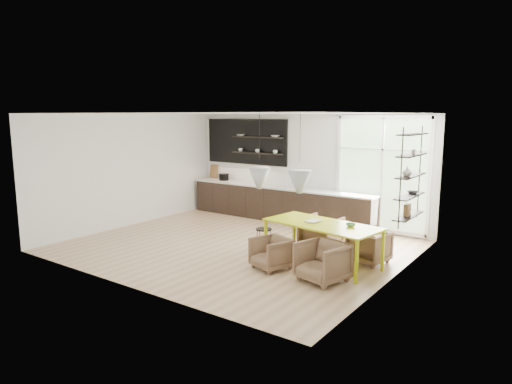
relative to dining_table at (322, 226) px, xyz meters
name	(u,v)px	position (x,y,z in m)	size (l,w,h in m)	color
room	(286,177)	(-1.52, 1.14, 0.71)	(7.02, 6.01, 2.91)	tan
kitchen_run	(277,198)	(-2.80, 2.73, -0.16)	(5.54, 0.69, 2.75)	black
right_shelving	(410,178)	(1.26, 1.21, 0.90)	(0.26, 1.22, 1.90)	black
dining_table	(322,226)	(0.00, 0.00, 0.00)	(2.35, 1.33, 0.81)	#B5C50B
armchair_back_left	(321,232)	(-0.51, 0.97, -0.40)	(0.76, 0.78, 0.71)	brown
armchair_back_right	(369,247)	(0.72, 0.63, -0.44)	(0.68, 0.70, 0.63)	brown
armchair_front_left	(271,253)	(-0.64, -0.79, -0.46)	(0.64, 0.66, 0.60)	brown
armchair_front_right	(322,262)	(0.45, -0.83, -0.40)	(0.75, 0.77, 0.70)	brown
wire_stool	(264,236)	(-1.45, 0.13, -0.46)	(0.37, 0.37, 0.46)	black
table_book	(309,220)	(-0.31, 0.04, 0.07)	(0.23, 0.31, 0.03)	white
table_bowl	(351,225)	(0.54, 0.10, 0.08)	(0.18, 0.18, 0.06)	#528A54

